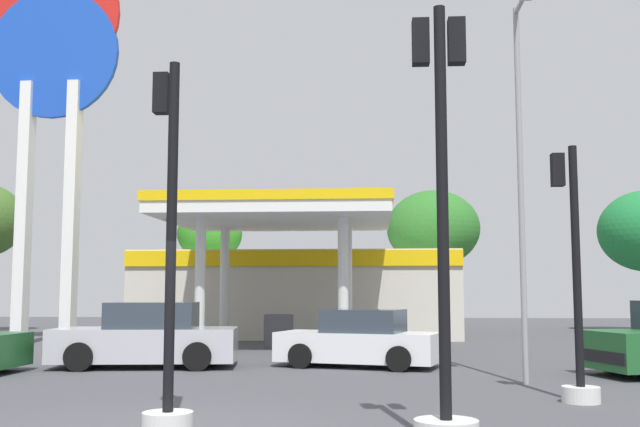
{
  "coord_description": "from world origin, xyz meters",
  "views": [
    {
      "loc": [
        2.72,
        -9.72,
        1.82
      ],
      "look_at": [
        1.04,
        13.99,
        4.3
      ],
      "focal_mm": 42.4,
      "sensor_mm": 36.0,
      "label": 1
    }
  ],
  "objects_px": {
    "car_0": "(359,341)",
    "tree_2": "(433,229)",
    "corner_streetlamp": "(522,155)",
    "traffic_signal_2": "(575,310)",
    "station_pole_sign": "(53,85)",
    "car_3": "(147,338)",
    "tree_1": "(210,235)",
    "traffic_signal_1": "(444,298)",
    "traffic_signal_0": "(168,300)"
  },
  "relations": [
    {
      "from": "traffic_signal_1",
      "to": "corner_streetlamp",
      "type": "relative_size",
      "value": 0.68
    },
    {
      "from": "tree_2",
      "to": "corner_streetlamp",
      "type": "distance_m",
      "value": 19.36
    },
    {
      "from": "car_0",
      "to": "car_3",
      "type": "height_order",
      "value": "car_3"
    },
    {
      "from": "station_pole_sign",
      "to": "car_0",
      "type": "bearing_deg",
      "value": -31.51
    },
    {
      "from": "traffic_signal_0",
      "to": "corner_streetlamp",
      "type": "bearing_deg",
      "value": 42.82
    },
    {
      "from": "traffic_signal_1",
      "to": "station_pole_sign",
      "type": "bearing_deg",
      "value": 126.48
    },
    {
      "from": "car_0",
      "to": "traffic_signal_2",
      "type": "xyz_separation_m",
      "value": [
        3.74,
        -5.72,
        0.89
      ]
    },
    {
      "from": "car_0",
      "to": "station_pole_sign",
      "type": "bearing_deg",
      "value": 148.49
    },
    {
      "from": "car_3",
      "to": "corner_streetlamp",
      "type": "xyz_separation_m",
      "value": [
        8.54,
        -2.97,
        3.87
      ]
    },
    {
      "from": "car_0",
      "to": "traffic_signal_2",
      "type": "relative_size",
      "value": 0.97
    },
    {
      "from": "traffic_signal_0",
      "to": "traffic_signal_1",
      "type": "relative_size",
      "value": 0.94
    },
    {
      "from": "car_3",
      "to": "traffic_signal_2",
      "type": "xyz_separation_m",
      "value": [
        8.91,
        -5.25,
        0.81
      ]
    },
    {
      "from": "station_pole_sign",
      "to": "traffic_signal_1",
      "type": "bearing_deg",
      "value": -53.52
    },
    {
      "from": "car_0",
      "to": "car_3",
      "type": "bearing_deg",
      "value": -174.86
    },
    {
      "from": "station_pole_sign",
      "to": "car_0",
      "type": "xyz_separation_m",
      "value": [
        10.99,
        -6.74,
        -8.52
      ]
    },
    {
      "from": "station_pole_sign",
      "to": "traffic_signal_2",
      "type": "distance_m",
      "value": 20.75
    },
    {
      "from": "car_3",
      "to": "tree_1",
      "type": "distance_m",
      "value": 16.88
    },
    {
      "from": "traffic_signal_0",
      "to": "corner_streetlamp",
      "type": "relative_size",
      "value": 0.64
    },
    {
      "from": "corner_streetlamp",
      "to": "traffic_signal_2",
      "type": "bearing_deg",
      "value": -80.9
    },
    {
      "from": "car_0",
      "to": "tree_2",
      "type": "bearing_deg",
      "value": 78.98
    },
    {
      "from": "station_pole_sign",
      "to": "corner_streetlamp",
      "type": "height_order",
      "value": "station_pole_sign"
    },
    {
      "from": "station_pole_sign",
      "to": "corner_streetlamp",
      "type": "bearing_deg",
      "value": -35.31
    },
    {
      "from": "car_0",
      "to": "car_3",
      "type": "relative_size",
      "value": 0.92
    },
    {
      "from": "traffic_signal_0",
      "to": "corner_streetlamp",
      "type": "height_order",
      "value": "corner_streetlamp"
    },
    {
      "from": "car_3",
      "to": "traffic_signal_2",
      "type": "distance_m",
      "value": 10.37
    },
    {
      "from": "tree_2",
      "to": "traffic_signal_2",
      "type": "bearing_deg",
      "value": -88.32
    },
    {
      "from": "car_3",
      "to": "tree_1",
      "type": "height_order",
      "value": "tree_1"
    },
    {
      "from": "car_3",
      "to": "traffic_signal_0",
      "type": "bearing_deg",
      "value": -71.41
    },
    {
      "from": "car_3",
      "to": "tree_1",
      "type": "bearing_deg",
      "value": 97.23
    },
    {
      "from": "tree_1",
      "to": "traffic_signal_0",
      "type": "bearing_deg",
      "value": -78.83
    },
    {
      "from": "traffic_signal_0",
      "to": "tree_1",
      "type": "xyz_separation_m",
      "value": [
        -4.86,
        24.62,
        2.77
      ]
    },
    {
      "from": "car_0",
      "to": "car_3",
      "type": "xyz_separation_m",
      "value": [
        -5.17,
        -0.47,
        0.08
      ]
    },
    {
      "from": "traffic_signal_1",
      "to": "tree_2",
      "type": "xyz_separation_m",
      "value": [
        1.92,
        25.66,
        2.94
      ]
    },
    {
      "from": "car_0",
      "to": "corner_streetlamp",
      "type": "height_order",
      "value": "corner_streetlamp"
    },
    {
      "from": "car_3",
      "to": "tree_1",
      "type": "xyz_separation_m",
      "value": [
        -2.07,
        16.32,
        3.77
      ]
    },
    {
      "from": "tree_1",
      "to": "corner_streetlamp",
      "type": "distance_m",
      "value": 22.02
    },
    {
      "from": "traffic_signal_0",
      "to": "traffic_signal_2",
      "type": "bearing_deg",
      "value": 26.47
    },
    {
      "from": "traffic_signal_1",
      "to": "tree_1",
      "type": "distance_m",
      "value": 27.08
    },
    {
      "from": "station_pole_sign",
      "to": "traffic_signal_0",
      "type": "height_order",
      "value": "station_pole_sign"
    },
    {
      "from": "tree_2",
      "to": "corner_streetlamp",
      "type": "height_order",
      "value": "corner_streetlamp"
    },
    {
      "from": "tree_2",
      "to": "tree_1",
      "type": "bearing_deg",
      "value": -179.61
    },
    {
      "from": "car_0",
      "to": "traffic_signal_1",
      "type": "distance_m",
      "value": 9.87
    },
    {
      "from": "traffic_signal_1",
      "to": "traffic_signal_2",
      "type": "relative_size",
      "value": 1.23
    },
    {
      "from": "car_0",
      "to": "traffic_signal_2",
      "type": "height_order",
      "value": "traffic_signal_2"
    },
    {
      "from": "station_pole_sign",
      "to": "tree_1",
      "type": "bearing_deg",
      "value": 67.64
    },
    {
      "from": "tree_1",
      "to": "tree_2",
      "type": "bearing_deg",
      "value": 0.39
    },
    {
      "from": "station_pole_sign",
      "to": "corner_streetlamp",
      "type": "relative_size",
      "value": 1.82
    },
    {
      "from": "traffic_signal_1",
      "to": "tree_2",
      "type": "height_order",
      "value": "tree_2"
    },
    {
      "from": "station_pole_sign",
      "to": "traffic_signal_0",
      "type": "relative_size",
      "value": 2.84
    },
    {
      "from": "traffic_signal_1",
      "to": "car_0",
      "type": "bearing_deg",
      "value": 96.94
    }
  ]
}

